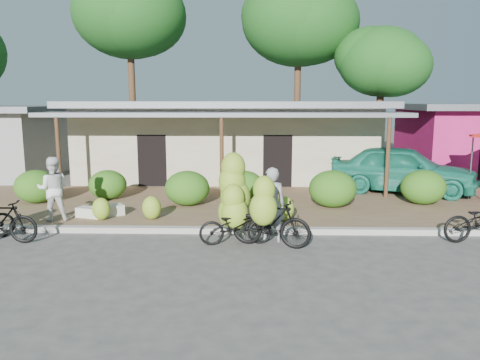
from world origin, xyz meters
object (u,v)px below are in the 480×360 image
Objects in this scene: tree_far_center at (126,12)px; tree_center_right at (295,19)px; sack_far at (90,212)px; bike_center at (234,206)px; tree_near_right at (378,60)px; vendor at (271,205)px; bystander at (53,189)px; sack_near at (108,211)px; teal_van at (402,169)px; bike_right at (269,218)px.

tree_far_center is 1.02× the size of tree_center_right.
bike_center is at bearing -23.22° from sack_far.
tree_near_right is 15.55m from bike_center.
bike_center reaches higher than sack_far.
bystander is (-5.90, 1.41, 0.09)m from vendor.
sack_near is 0.47× the size of vendor.
vendor is (-5.81, -13.29, -4.48)m from tree_near_right.
sack_far is (-0.46, -0.15, -0.01)m from sack_near.
tree_far_center is 17.93m from vendor.
tree_center_right is 1.43× the size of tree_near_right.
bike_center is at bearing -66.93° from tree_far_center.
teal_van is (5.79, 5.67, 0.11)m from bike_center.
vendor reaches higher than teal_van.
bystander is (-0.86, -0.38, 0.74)m from sack_far.
bike_center is at bearing 152.25° from bystander.
tree_near_right is at bearing -146.71° from bystander.
bike_right is (-1.88, -15.85, -7.01)m from tree_center_right.
vendor is at bearing -98.56° from bike_center.
bike_center is (-2.70, -15.28, -6.88)m from tree_center_right.
tree_far_center is at bearing -96.62° from bystander.
bike_center is 8.10m from teal_van.
tree_near_right is 9.41× the size of sack_far.
tree_far_center reaches higher than sack_far.
teal_van is (9.93, 3.89, 0.71)m from sack_far.
tree_near_right reaches higher than bike_center.
bike_center is 1.22× the size of bystander.
vendor is (7.19, -14.79, -7.13)m from tree_far_center.
tree_center_right is 5.53× the size of vendor.
sack_near is at bearing -21.73° from vendor.
tree_far_center is 15.31m from sack_far.
tree_far_center is 13.76× the size of sack_far.
bike_center reaches higher than bike_right.
vendor is at bearing -64.08° from tree_far_center.
vendor is 7.50m from teal_van.
bike_center is 5.20m from bystander.
bystander is at bearing -119.05° from tree_center_right.
tree_far_center is 5.21× the size of bike_right.
tree_center_right is 13.44× the size of sack_far.
bike_right is at bearing -96.77° from tree_center_right.
teal_van reaches higher than bike_right.
tree_center_right is at bearing -95.53° from vendor.
sack_near is at bearing 54.41° from bike_center.
sack_near is at bearing 78.42° from bike_right.
bystander is at bearing -84.50° from tree_far_center.
teal_van is at bearing -170.56° from bystander.
vendor is 6.07m from bystander.
tree_center_right is at bearing 153.43° from tree_near_right.
sack_near is at bearing 18.43° from sack_far.
tree_near_right is 3.57× the size of bike_right.
sack_far is 0.43× the size of bystander.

